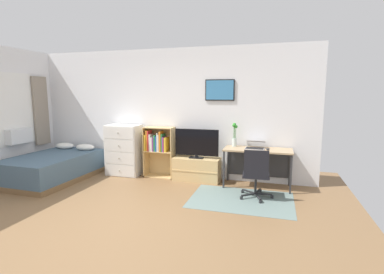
{
  "coord_description": "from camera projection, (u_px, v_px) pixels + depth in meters",
  "views": [
    {
      "loc": [
        2.22,
        -3.35,
        1.76
      ],
      "look_at": [
        0.8,
        1.5,
        1.0
      ],
      "focal_mm": 26.95,
      "sensor_mm": 36.0,
      "label": 1
    }
  ],
  "objects": [
    {
      "name": "bed",
      "position": [
        53.0,
        167.0,
        5.97
      ],
      "size": [
        1.31,
        1.94,
        0.64
      ],
      "rotation": [
        0.0,
        0.0,
        -0.02
      ],
      "color": "brown",
      "rests_on": "ground_plane"
    },
    {
      "name": "television",
      "position": [
        197.0,
        144.0,
        5.79
      ],
      "size": [
        0.9,
        0.16,
        0.59
      ],
      "color": "black",
      "rests_on": "tv_stand"
    },
    {
      "name": "bookshelf",
      "position": [
        158.0,
        147.0,
        6.11
      ],
      "size": [
        0.64,
        0.3,
        1.07
      ],
      "color": "tan",
      "rests_on": "ground_plane"
    },
    {
      "name": "bamboo_vase",
      "position": [
        235.0,
        135.0,
        5.64
      ],
      "size": [
        0.1,
        0.1,
        0.46
      ],
      "color": "silver",
      "rests_on": "desk"
    },
    {
      "name": "ground_plane",
      "position": [
        108.0,
        220.0,
        4.06
      ],
      "size": [
        7.2,
        7.2,
        0.0
      ],
      "primitive_type": "plane",
      "color": "brown"
    },
    {
      "name": "desk",
      "position": [
        258.0,
        155.0,
        5.5
      ],
      "size": [
        1.26,
        0.55,
        0.74
      ],
      "color": "tan",
      "rests_on": "ground_plane"
    },
    {
      "name": "computer_mouse",
      "position": [
        268.0,
        149.0,
        5.29
      ],
      "size": [
        0.06,
        0.1,
        0.03
      ],
      "primitive_type": "ellipsoid",
      "color": "#262628",
      "rests_on": "desk"
    },
    {
      "name": "tv_stand",
      "position": [
        197.0,
        169.0,
        5.89
      ],
      "size": [
        0.95,
        0.41,
        0.47
      ],
      "color": "tan",
      "rests_on": "ground_plane"
    },
    {
      "name": "office_chair",
      "position": [
        256.0,
        173.0,
        4.81
      ],
      "size": [
        0.57,
        0.58,
        0.86
      ],
      "rotation": [
        0.0,
        0.0,
        0.06
      ],
      "color": "#232326",
      "rests_on": "ground_plane"
    },
    {
      "name": "wall_back_with_posters",
      "position": [
        169.0,
        113.0,
        6.16
      ],
      "size": [
        6.12,
        0.09,
        2.7
      ],
      "color": "white",
      "rests_on": "ground_plane"
    },
    {
      "name": "area_rug",
      "position": [
        241.0,
        200.0,
        4.84
      ],
      "size": [
        1.7,
        1.2,
        0.01
      ],
      "primitive_type": "cube",
      "color": "slate",
      "rests_on": "ground_plane"
    },
    {
      "name": "dresser",
      "position": [
        124.0,
        150.0,
        6.28
      ],
      "size": [
        0.73,
        0.46,
        1.1
      ],
      "color": "white",
      "rests_on": "ground_plane"
    },
    {
      "name": "laptop",
      "position": [
        255.0,
        145.0,
        5.47
      ],
      "size": [
        0.36,
        0.39,
        0.15
      ],
      "rotation": [
        0.0,
        0.0,
        -0.05
      ],
      "color": "#B7B7BC",
      "rests_on": "desk"
    }
  ]
}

